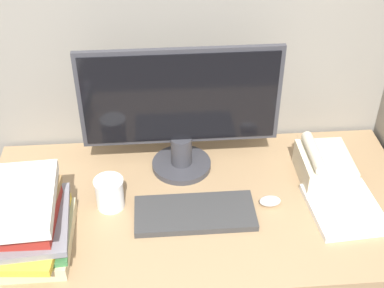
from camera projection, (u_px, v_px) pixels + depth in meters
name	position (u px, v px, depth m)	size (l,w,h in m)	color
cubicle_panel_rear	(191.00, 116.00, 1.91)	(1.73, 0.04, 1.59)	gray
desk	(200.00, 279.00, 1.87)	(1.33, 0.68, 0.73)	#937551
monitor	(181.00, 111.00, 1.66)	(0.62, 0.20, 0.43)	#333338
keyboard	(195.00, 213.00, 1.60)	(0.36, 0.16, 0.02)	#333333
mouse	(270.00, 201.00, 1.63)	(0.07, 0.04, 0.03)	silver
coffee_cup	(110.00, 193.00, 1.61)	(0.09, 0.09, 0.10)	white
book_stack	(25.00, 223.00, 1.45)	(0.26, 0.32, 0.20)	#C6B78C
desk_telephone	(323.00, 166.00, 1.72)	(0.16, 0.20, 0.13)	beige
paper_pile	(344.00, 209.00, 1.62)	(0.22, 0.25, 0.02)	white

